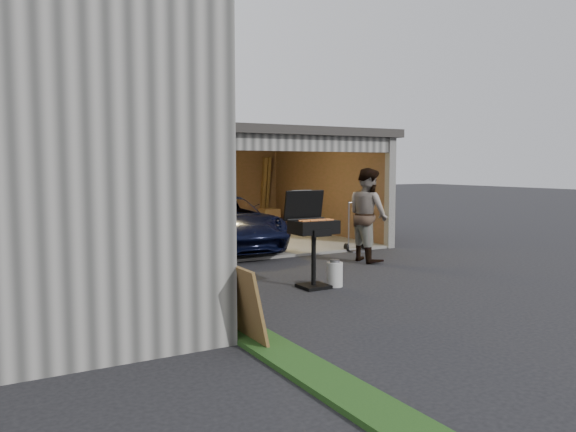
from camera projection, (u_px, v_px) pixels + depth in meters
name	position (u px, v px, depth m)	size (l,w,h in m)	color
ground	(342.00, 294.00, 8.87)	(80.00, 80.00, 0.00)	black
groundcover_strip	(239.00, 328.00, 6.90)	(0.50, 8.00, 0.06)	#193814
garage	(220.00, 171.00, 14.96)	(6.80, 6.30, 2.90)	#605E59
minivan	(221.00, 225.00, 13.38)	(2.06, 4.46, 1.24)	black
woman	(175.00, 240.00, 9.41)	(0.57, 0.37, 1.56)	#A1B2CA
man	(368.00, 215.00, 11.84)	(0.96, 0.75, 1.98)	#3D2618
bbq_grill	(312.00, 231.00, 9.27)	(0.72, 0.63, 1.61)	black
propane_tank	(335.00, 274.00, 9.41)	(0.27, 0.27, 0.41)	silver
plywood_panel	(245.00, 305.00, 6.35)	(0.04, 0.82, 0.91)	brown
hand_truck	(356.00, 242.00, 13.25)	(0.50, 0.40, 1.19)	slate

